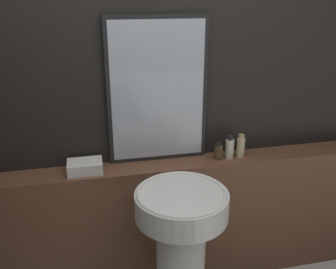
% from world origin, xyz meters
% --- Properties ---
extents(wall_back, '(8.00, 0.06, 2.50)m').
position_xyz_m(wall_back, '(0.00, 1.24, 1.25)').
color(wall_back, black).
rests_on(wall_back, ground_plane).
extents(vanity_counter, '(2.82, 0.21, 0.90)m').
position_xyz_m(vanity_counter, '(0.00, 1.10, 0.45)').
color(vanity_counter, brown).
rests_on(vanity_counter, ground_plane).
extents(pedestal_sink, '(0.50, 0.50, 0.94)m').
position_xyz_m(pedestal_sink, '(-0.05, 0.67, 0.59)').
color(pedestal_sink, silver).
rests_on(pedestal_sink, ground_plane).
extents(mirror, '(0.62, 0.03, 0.90)m').
position_xyz_m(mirror, '(-0.07, 1.19, 1.34)').
color(mirror, black).
rests_on(mirror, vanity_counter).
extents(towel_stack, '(0.21, 0.15, 0.07)m').
position_xyz_m(towel_stack, '(-0.54, 1.10, 0.93)').
color(towel_stack, silver).
rests_on(towel_stack, vanity_counter).
extents(shampoo_bottle, '(0.05, 0.05, 0.11)m').
position_xyz_m(shampoo_bottle, '(0.30, 1.10, 0.95)').
color(shampoo_bottle, '#4C3823').
rests_on(shampoo_bottle, vanity_counter).
extents(conditioner_bottle, '(0.05, 0.05, 0.15)m').
position_xyz_m(conditioner_bottle, '(0.38, 1.10, 0.97)').
color(conditioner_bottle, beige).
rests_on(conditioner_bottle, vanity_counter).
extents(lotion_bottle, '(0.05, 0.05, 0.16)m').
position_xyz_m(lotion_bottle, '(0.46, 1.10, 0.97)').
color(lotion_bottle, '#C6B284').
rests_on(lotion_bottle, vanity_counter).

